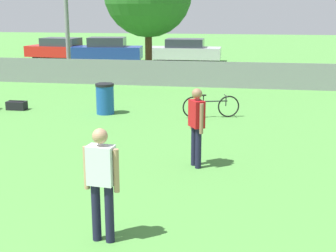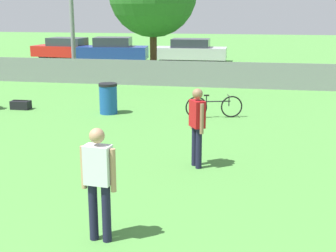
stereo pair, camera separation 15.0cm
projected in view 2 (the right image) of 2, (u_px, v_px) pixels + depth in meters
fence_backline at (162, 73)px, 20.03m from camera, size 20.09×0.07×1.21m
player_thrower_red at (197, 122)px, 9.68m from camera, size 0.38×0.46×1.68m
player_receiver_white at (98, 177)px, 6.55m from camera, size 0.53×0.26×1.68m
bicycle_sideline at (214, 107)px, 14.25m from camera, size 1.71×0.61×0.72m
trash_bin at (108, 98)px, 14.80m from camera, size 0.59×0.59×0.97m
gear_bag_sideline at (21, 105)px, 15.52m from camera, size 0.62×0.34×0.31m
parked_car_red at (68, 49)px, 30.49m from camera, size 4.60×2.17×1.40m
parked_car_blue at (113, 50)px, 29.28m from camera, size 4.46×2.19×1.50m
parked_car_silver at (191, 51)px, 29.15m from camera, size 4.47×1.88×1.41m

